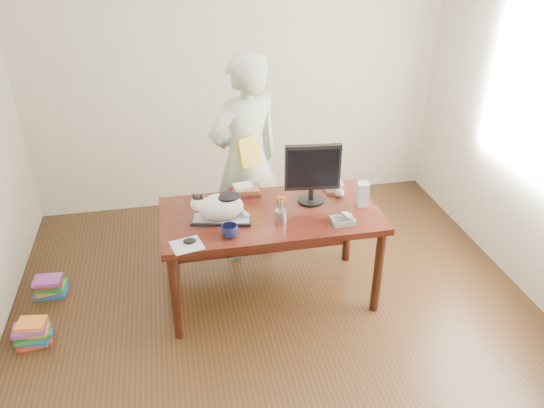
{
  "coord_description": "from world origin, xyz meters",
  "views": [
    {
      "loc": [
        -0.66,
        -2.69,
        2.7
      ],
      "look_at": [
        0.0,
        0.55,
        0.85
      ],
      "focal_mm": 35.0,
      "sensor_mm": 36.0,
      "label": 1
    }
  ],
  "objects": [
    {
      "name": "calculator",
      "position": [
        0.57,
        0.9,
        0.78
      ],
      "size": [
        0.16,
        0.2,
        0.06
      ],
      "rotation": [
        0.0,
        0.0,
        -0.09
      ],
      "color": "slate",
      "rests_on": "desk"
    },
    {
      "name": "phone",
      "position": [
        0.47,
        0.36,
        0.77
      ],
      "size": [
        0.17,
        0.14,
        0.07
      ],
      "rotation": [
        0.0,
        0.0,
        0.03
      ],
      "color": "slate",
      "rests_on": "desk"
    },
    {
      "name": "room",
      "position": [
        0.0,
        0.0,
        1.35
      ],
      "size": [
        4.5,
        4.5,
        4.5
      ],
      "color": "black",
      "rests_on": "ground"
    },
    {
      "name": "mousepad",
      "position": [
        -0.63,
        0.29,
        0.75
      ],
      "size": [
        0.24,
        0.22,
        0.0
      ],
      "rotation": [
        0.0,
        0.0,
        0.24
      ],
      "color": "#B8BDC5",
      "rests_on": "desk"
    },
    {
      "name": "baseball",
      "position": [
        0.57,
        0.73,
        0.78
      ],
      "size": [
        0.07,
        0.07,
        0.07
      ],
      "rotation": [
        0.0,
        0.0,
        0.24
      ],
      "color": "beige",
      "rests_on": "desk"
    },
    {
      "name": "book_stack",
      "position": [
        -0.14,
        0.91,
        0.79
      ],
      "size": [
        0.24,
        0.18,
        0.09
      ],
      "rotation": [
        0.0,
        0.0,
        -0.01
      ],
      "color": "#4E1419",
      "rests_on": "desk"
    },
    {
      "name": "cat",
      "position": [
        -0.38,
        0.56,
        0.87
      ],
      "size": [
        0.42,
        0.26,
        0.24
      ],
      "rotation": [
        0.0,
        0.0,
        -0.22
      ],
      "color": "silver",
      "rests_on": "keyboard"
    },
    {
      "name": "book_pile_b",
      "position": [
        -1.72,
        0.95,
        0.07
      ],
      "size": [
        0.26,
        0.2,
        0.15
      ],
      "color": "#185292",
      "rests_on": "ground"
    },
    {
      "name": "mouse",
      "position": [
        -0.61,
        0.31,
        0.77
      ],
      "size": [
        0.1,
        0.08,
        0.04
      ],
      "rotation": [
        0.0,
        0.0,
        0.24
      ],
      "color": "black",
      "rests_on": "mousepad"
    },
    {
      "name": "monitor",
      "position": [
        0.33,
        0.69,
        1.01
      ],
      "size": [
        0.42,
        0.22,
        0.47
      ],
      "rotation": [
        0.0,
        0.0,
        -0.1
      ],
      "color": "black",
      "rests_on": "desk"
    },
    {
      "name": "desk",
      "position": [
        0.0,
        0.68,
        0.6
      ],
      "size": [
        1.6,
        0.8,
        0.75
      ],
      "color": "black",
      "rests_on": "ground"
    },
    {
      "name": "speaker",
      "position": [
        0.7,
        0.58,
        0.84
      ],
      "size": [
        0.09,
        0.1,
        0.18
      ],
      "rotation": [
        0.0,
        0.0,
        -0.17
      ],
      "color": "#A4A4A6",
      "rests_on": "desk"
    },
    {
      "name": "person",
      "position": [
        -0.08,
        1.22,
        0.89
      ],
      "size": [
        0.77,
        0.65,
        1.79
      ],
      "primitive_type": "imported",
      "rotation": [
        0.0,
        0.0,
        3.55
      ],
      "color": "silver",
      "rests_on": "ground"
    },
    {
      "name": "held_book",
      "position": [
        -0.08,
        1.05,
        1.05
      ],
      "size": [
        0.19,
        0.16,
        0.23
      ],
      "rotation": [
        0.0,
        0.0,
        0.41
      ],
      "color": "gold",
      "rests_on": "person"
    },
    {
      "name": "book_pile_a",
      "position": [
        -1.75,
        0.4,
        0.09
      ],
      "size": [
        0.27,
        0.22,
        0.18
      ],
      "color": "red",
      "rests_on": "ground"
    },
    {
      "name": "coffee_mug",
      "position": [
        -0.34,
        0.34,
        0.8
      ],
      "size": [
        0.16,
        0.16,
        0.09
      ],
      "primitive_type": "imported",
      "rotation": [
        0.0,
        0.0,
        0.45
      ],
      "color": "black",
      "rests_on": "desk"
    },
    {
      "name": "keyboard",
      "position": [
        -0.37,
        0.55,
        0.76
      ],
      "size": [
        0.45,
        0.25,
        0.03
      ],
      "rotation": [
        0.0,
        0.0,
        -0.22
      ],
      "color": "black",
      "rests_on": "desk"
    },
    {
      "name": "pen_cup",
      "position": [
        0.04,
        0.46,
        0.81
      ],
      "size": [
        0.1,
        0.1,
        0.21
      ],
      "rotation": [
        0.0,
        0.0,
        -0.28
      ],
      "color": "#9B9BA1",
      "rests_on": "desk"
    }
  ]
}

